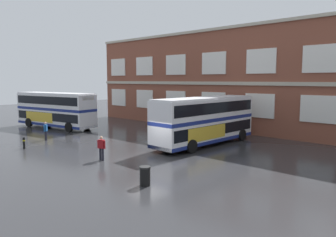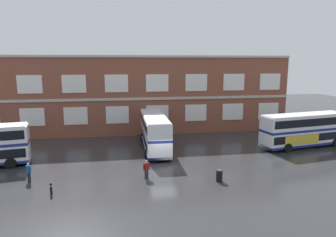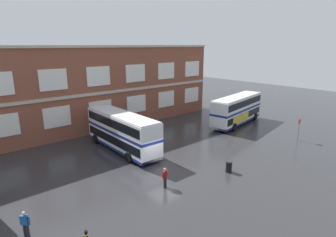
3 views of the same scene
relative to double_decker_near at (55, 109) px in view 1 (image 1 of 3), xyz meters
The scene contains 8 objects.
ground_plane 18.91m from the double_decker_near, ahead, with size 120.00×120.00×0.00m, color #2B2B2D.
brick_terminal_building 23.06m from the double_decker_near, 41.35° to the left, with size 44.43×8.19×11.09m.
double_decker_near is the anchor object (origin of this frame).
double_decker_middle 19.06m from the double_decker_near, 11.84° to the left, with size 2.96×11.03×4.07m.
waiting_passenger 17.72m from the double_decker_near, 17.98° to the right, with size 0.62×0.37×1.70m.
second_passenger 8.21m from the double_decker_near, 33.93° to the right, with size 0.52×0.53×1.70m.
station_litter_bin 24.11m from the double_decker_near, 17.08° to the right, with size 0.60×0.60×1.03m.
safety_bollard_west 11.98m from the double_decker_near, 39.56° to the right, with size 0.19×0.19×0.95m.
Camera 1 is at (16.54, -15.43, 5.54)m, focal length 34.86 mm.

